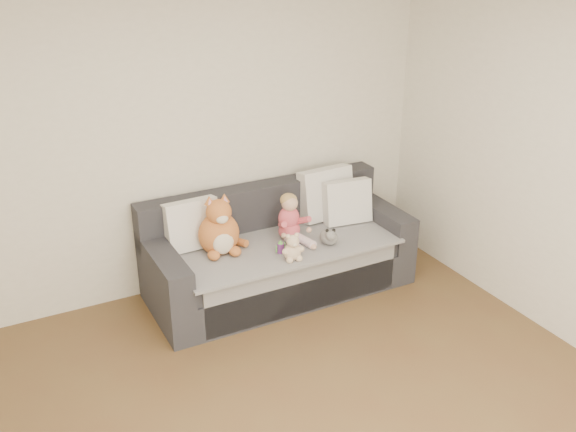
# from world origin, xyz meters

# --- Properties ---
(room_shell) EXTENTS (5.00, 5.00, 5.00)m
(room_shell) POSITION_xyz_m (0.00, 0.42, 1.30)
(room_shell) COLOR brown
(room_shell) RESTS_ON ground
(sofa) EXTENTS (2.20, 0.94, 0.85)m
(sofa) POSITION_xyz_m (0.69, 2.06, 0.31)
(sofa) COLOR #26262A
(sofa) RESTS_ON ground
(cushion_left) EXTENTS (0.44, 0.21, 0.41)m
(cushion_left) POSITION_xyz_m (0.01, 2.23, 0.67)
(cushion_left) COLOR silver
(cushion_left) RESTS_ON sofa
(cushion_right_back) EXTENTS (0.51, 0.25, 0.47)m
(cushion_right_back) POSITION_xyz_m (1.27, 2.25, 0.70)
(cushion_right_back) COLOR silver
(cushion_right_back) RESTS_ON sofa
(cushion_right_front) EXTENTS (0.44, 0.24, 0.40)m
(cushion_right_front) POSITION_xyz_m (1.39, 2.07, 0.66)
(cushion_right_front) COLOR silver
(cushion_right_front) RESTS_ON sofa
(toddler) EXTENTS (0.29, 0.40, 0.40)m
(toddler) POSITION_xyz_m (0.78, 1.99, 0.64)
(toddler) COLOR #E2506B
(toddler) RESTS_ON sofa
(plush_cat) EXTENTS (0.40, 0.34, 0.51)m
(plush_cat) POSITION_xyz_m (0.18, 2.05, 0.66)
(plush_cat) COLOR #BA5F29
(plush_cat) RESTS_ON sofa
(teddy_bear) EXTENTS (0.18, 0.14, 0.23)m
(teddy_bear) POSITION_xyz_m (0.62, 1.66, 0.56)
(teddy_bear) COLOR #D2B491
(teddy_bear) RESTS_ON sofa
(plush_cow) EXTENTS (0.14, 0.21, 0.17)m
(plush_cow) POSITION_xyz_m (1.01, 1.76, 0.54)
(plush_cow) COLOR white
(plush_cow) RESTS_ON sofa
(sippy_cup) EXTENTS (0.10, 0.07, 0.11)m
(sippy_cup) POSITION_xyz_m (0.59, 1.81, 0.53)
(sippy_cup) COLOR #793289
(sippy_cup) RESTS_ON sofa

